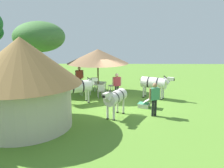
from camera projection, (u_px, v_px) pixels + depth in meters
The scene contains 16 objects.
ground_plane at pixel (121, 103), 14.17m from camera, with size 36.00×36.00×0.00m, color #5C8C2F.
thatched_hut at pixel (23, 78), 10.19m from camera, with size 5.12×5.12×3.99m.
shade_umbrella at pixel (98, 56), 15.85m from camera, with size 4.15×4.15×3.06m.
patio_dining_table at pixel (98, 84), 16.26m from camera, with size 1.37×1.14×0.74m.
patio_chair_west_end at pixel (101, 90), 15.20m from camera, with size 0.51×0.53×0.90m.
patio_chair_near_hut at pixel (113, 84), 16.81m from camera, with size 0.59×0.58×0.90m.
patio_chair_east_end at pixel (94, 83), 17.36m from camera, with size 0.54×0.55×0.90m.
patio_chair_near_lawn at pixel (82, 88), 15.81m from camera, with size 0.58×0.57×0.90m.
guest_beside_umbrella at pixel (117, 83), 15.05m from camera, with size 0.29×0.57×1.62m.
guest_behind_table at pixel (79, 76), 17.21m from camera, with size 0.34×0.59×1.72m.
standing_watcher at pixel (155, 96), 11.78m from camera, with size 0.37×0.58×1.72m.
striped_lounge_chair at pixel (145, 103), 13.33m from camera, with size 0.78×0.94×0.63m.
zebra_nearest_camera at pixel (154, 83), 15.04m from camera, with size 1.31×2.06×1.54m.
zebra_by_umbrella at pixel (115, 98), 11.69m from camera, with size 1.91×1.21×1.53m.
zebra_toward_hut at pixel (78, 87), 13.99m from camera, with size 1.36×2.10×1.53m.
acacia_tree_behind_hut at pixel (39, 37), 17.20m from camera, with size 3.73×3.73×4.96m.
Camera 1 is at (-13.60, 0.28, 4.17)m, focal length 37.87 mm.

